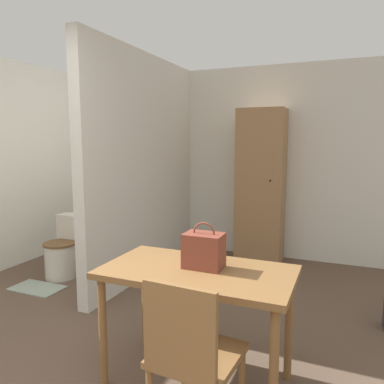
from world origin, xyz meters
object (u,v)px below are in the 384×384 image
toilet (64,250)px  handbag (204,250)px  dining_table (197,283)px  wooden_cabinet (260,186)px  wooden_chair (191,353)px

toilet → handbag: (2.15, -1.16, 0.57)m
dining_table → toilet: bearing=150.5°
toilet → wooden_cabinet: bearing=36.6°
wooden_chair → handbag: 0.64m
dining_table → wooden_cabinet: size_ratio=0.61×
handbag → wooden_cabinet: bearing=94.8°
wooden_chair → handbag: handbag is taller
wooden_chair → toilet: 2.82m
dining_table → wooden_cabinet: bearing=94.2°
dining_table → wooden_chair: bearing=-71.7°
dining_table → handbag: bearing=58.1°
toilet → wooden_cabinet: size_ratio=0.35×
wooden_chair → wooden_cabinet: (-0.34, 3.09, 0.48)m
toilet → handbag: bearing=-28.3°
handbag → wooden_chair: bearing=-75.8°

